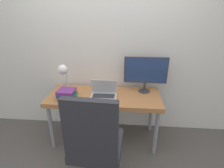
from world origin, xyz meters
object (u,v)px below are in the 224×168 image
book_stack (66,94)px  monitor (146,72)px  desk_lamp (64,72)px  office_chair (95,142)px  laptop (104,93)px

book_stack → monitor: bearing=17.2°
desk_lamp → office_chair: bearing=-55.5°
monitor → desk_lamp: (-1.05, -0.22, 0.04)m
laptop → office_chair: size_ratio=0.30×
laptop → book_stack: bearing=-166.2°
laptop → desk_lamp: 0.58m
laptop → office_chair: bearing=-89.2°
desk_lamp → book_stack: desk_lamp is taller
monitor → laptop: bearing=-160.0°
laptop → monitor: size_ratio=0.58×
book_stack → desk_lamp: bearing=112.3°
laptop → book_stack: size_ratio=1.22×
monitor → book_stack: (-1.01, -0.31, -0.22)m
desk_lamp → office_chair: 1.00m
monitor → office_chair: monitor is taller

